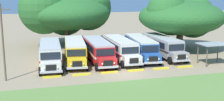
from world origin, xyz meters
TOP-DOWN VIEW (x-y plane):
  - ground_plane at (0.00, 0.00)m, footprint 220.00×220.00m
  - foreground_grass_strip at (0.00, -6.66)m, footprint 80.00×8.69m
  - parked_bus_slot_0 at (-7.89, 6.70)m, footprint 3.04×10.89m
  - parked_bus_slot_1 at (-4.62, 7.60)m, footprint 3.55×10.97m
  - parked_bus_slot_2 at (-1.63, 7.00)m, footprint 2.75×10.85m
  - parked_bus_slot_3 at (1.60, 7.36)m, footprint 2.71×10.84m
  - parked_bus_slot_4 at (4.74, 7.59)m, footprint 3.58×10.98m
  - parked_bus_slot_5 at (8.03, 7.64)m, footprint 2.75×10.85m
  - curb_wheelstop_0 at (-8.04, 0.96)m, footprint 2.00×0.36m
  - curb_wheelstop_1 at (-4.83, 0.96)m, footprint 2.00×0.36m
  - curb_wheelstop_2 at (-1.61, 0.96)m, footprint 2.00×0.36m
  - curb_wheelstop_3 at (1.61, 0.96)m, footprint 2.00×0.36m
  - curb_wheelstop_4 at (4.83, 0.96)m, footprint 2.00×0.36m
  - curb_wheelstop_5 at (8.04, 0.96)m, footprint 2.00×0.36m
  - broad_shade_tree at (-4.15, 20.63)m, footprint 16.21×14.39m
  - secondary_tree at (12.98, 11.82)m, footprint 13.26×14.00m
  - utility_pole at (-12.76, 1.02)m, footprint 1.80×0.20m
  - waiting_shelter at (12.14, 1.38)m, footprint 3.60×2.60m

SIDE VIEW (x-z plane):
  - ground_plane at x=0.00m, z-range 0.00..0.00m
  - foreground_grass_strip at x=0.00m, z-range 0.00..0.01m
  - curb_wheelstop_0 at x=-8.04m, z-range 0.00..0.15m
  - curb_wheelstop_1 at x=-4.83m, z-range 0.00..0.15m
  - curb_wheelstop_2 at x=-1.61m, z-range 0.00..0.15m
  - curb_wheelstop_3 at x=1.61m, z-range 0.00..0.15m
  - curb_wheelstop_4 at x=4.83m, z-range 0.00..0.15m
  - curb_wheelstop_5 at x=8.04m, z-range 0.00..0.15m
  - parked_bus_slot_0 at x=-7.89m, z-range 0.17..2.99m
  - parked_bus_slot_1 at x=-4.62m, z-range 0.17..2.99m
  - parked_bus_slot_2 at x=-1.63m, z-range 0.17..2.99m
  - parked_bus_slot_3 at x=1.60m, z-range 0.17..2.99m
  - parked_bus_slot_4 at x=4.74m, z-range 0.17..2.99m
  - parked_bus_slot_5 at x=8.03m, z-range 0.17..2.99m
  - waiting_shelter at x=12.14m, z-range 1.09..3.81m
  - utility_pole at x=-12.76m, z-range 0.25..8.17m
  - secondary_tree at x=12.98m, z-range 0.80..9.99m
  - broad_shade_tree at x=-4.15m, z-range 0.57..11.24m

